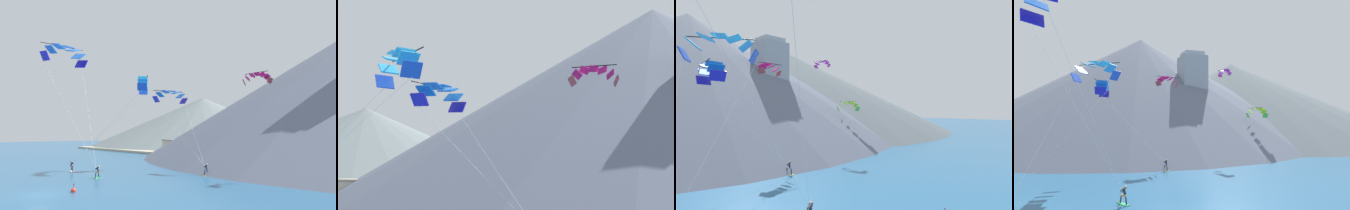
{
  "view_description": "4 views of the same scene",
  "coord_description": "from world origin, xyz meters",
  "views": [
    {
      "loc": [
        34.16,
        -11.6,
        6.29
      ],
      "look_at": [
        3.97,
        13.76,
        9.62
      ],
      "focal_mm": 35.0,
      "sensor_mm": 36.0,
      "label": 1
    },
    {
      "loc": [
        10.37,
        -11.08,
        6.63
      ],
      "look_at": [
        -0.32,
        18.54,
        10.64
      ],
      "focal_mm": 50.0,
      "sensor_mm": 36.0,
      "label": 2
    },
    {
      "loc": [
        -19.8,
        -4.6,
        8.7
      ],
      "look_at": [
        2.44,
        15.74,
        9.04
      ],
      "focal_mm": 28.0,
      "sensor_mm": 36.0,
      "label": 3
    },
    {
      "loc": [
        -9.97,
        -15.45,
        8.55
      ],
      "look_at": [
        -0.64,
        12.24,
        9.67
      ],
      "focal_mm": 28.0,
      "sensor_mm": 36.0,
      "label": 4
    }
  ],
  "objects": [
    {
      "name": "parafoil_kite_distant_high_outer",
      "position": [
        3.36,
        33.08,
        15.22
      ],
      "size": [
        4.77,
        2.56,
        2.0
      ],
      "color": "#90343F"
    },
    {
      "name": "mountain_peak_central_summit",
      "position": [
        -69.2,
        95.9,
        11.01
      ],
      "size": [
        101.85,
        101.85,
        22.02
      ],
      "color": "slate",
      "rests_on": "ground"
    },
    {
      "name": "shore_building_harbour_front",
      "position": [
        -19.49,
        55.37,
        2.44
      ],
      "size": [
        5.3,
        5.37,
        4.85
      ],
      "color": "#A89E8E",
      "rests_on": "ground"
    },
    {
      "name": "shore_building_quay_east",
      "position": [
        -39.99,
        54.61,
        2.12
      ],
      "size": [
        8.15,
        6.25,
        4.21
      ],
      "color": "beige",
      "rests_on": "ground"
    },
    {
      "name": "mountain_peak_west_ridge",
      "position": [
        7.24,
        86.31,
        19.14
      ],
      "size": [
        127.41,
        127.41,
        38.28
      ],
      "color": "slate",
      "rests_on": "ground"
    },
    {
      "name": "parafoil_kite_near_lead",
      "position": [
        -8.73,
        24.96,
        12.71
      ],
      "size": [
        10.42,
        6.61,
        12.19
      ],
      "color": "#211AAD"
    },
    {
      "name": "parafoil_kite_mid_center",
      "position": [
        -9.86,
        19.87,
        14.43
      ],
      "size": [
        9.93,
        11.51,
        14.03
      ],
      "color": "blue"
    },
    {
      "name": "shore_building_promenade_mid",
      "position": [
        -27.42,
        51.71,
        2.85
      ],
      "size": [
        6.4,
        6.59,
        5.68
      ],
      "color": "#A89E8E",
      "rests_on": "ground"
    },
    {
      "name": "shore_building_quay_west",
      "position": [
        1.59,
        55.59,
        3.34
      ],
      "size": [
        9.72,
        4.16,
        6.65
      ],
      "color": "#B7AD9E",
      "rests_on": "ground"
    }
  ]
}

